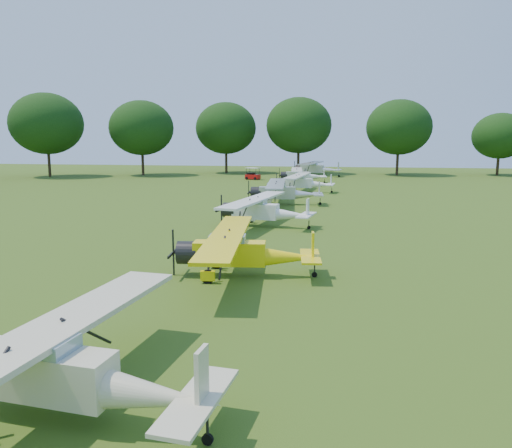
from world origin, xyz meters
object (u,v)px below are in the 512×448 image
(golf_cart, at_px, (252,176))
(aircraft_1, at_px, (63,368))
(aircraft_2, at_px, (241,249))
(aircraft_7, at_px, (316,168))
(aircraft_4, at_px, (283,191))
(aircraft_3, at_px, (262,209))
(aircraft_6, at_px, (301,174))
(aircraft_5, at_px, (303,181))

(golf_cart, bearing_deg, aircraft_1, -64.51)
(aircraft_2, relative_size, aircraft_7, 0.84)
(aircraft_2, relative_size, aircraft_4, 0.94)
(aircraft_3, relative_size, aircraft_4, 0.96)
(aircraft_4, bearing_deg, aircraft_6, 85.08)
(aircraft_4, bearing_deg, aircraft_2, -93.09)
(aircraft_2, xyz_separation_m, golf_cart, (-8.94, 51.60, -0.58))
(aircraft_1, xyz_separation_m, aircraft_2, (1.30, 11.52, 0.01))
(aircraft_1, relative_size, aircraft_5, 0.97)
(aircraft_2, height_order, aircraft_5, aircraft_5)
(aircraft_3, height_order, aircraft_4, aircraft_4)
(aircraft_5, relative_size, aircraft_6, 1.02)
(aircraft_3, distance_m, aircraft_4, 11.69)
(aircraft_2, xyz_separation_m, aircraft_3, (-1.09, 12.35, 0.02))
(aircraft_5, bearing_deg, aircraft_3, -87.39)
(aircraft_3, xyz_separation_m, aircraft_5, (0.84, 22.78, 0.01))
(golf_cart, bearing_deg, aircraft_5, -43.60)
(aircraft_1, xyz_separation_m, aircraft_6, (-0.15, 58.52, 0.01))
(aircraft_2, relative_size, golf_cart, 4.42)
(aircraft_2, xyz_separation_m, aircraft_4, (-1.12, 24.04, 0.08))
(aircraft_5, height_order, aircraft_6, aircraft_5)
(aircraft_3, bearing_deg, golf_cart, 110.20)
(aircraft_2, relative_size, aircraft_3, 0.98)
(aircraft_5, relative_size, golf_cart, 4.54)
(aircraft_5, distance_m, aircraft_6, 11.94)
(aircraft_6, bearing_deg, aircraft_7, 78.99)
(aircraft_1, height_order, aircraft_5, aircraft_5)
(aircraft_6, distance_m, golf_cart, 8.80)
(aircraft_5, xyz_separation_m, aircraft_7, (0.01, 24.76, 0.19))
(aircraft_1, distance_m, aircraft_7, 71.41)
(aircraft_5, distance_m, golf_cart, 18.64)
(aircraft_6, bearing_deg, golf_cart, 142.83)
(aircraft_1, distance_m, aircraft_4, 35.56)
(aircraft_5, bearing_deg, aircraft_4, -89.77)
(aircraft_1, height_order, golf_cart, aircraft_1)
(aircraft_3, bearing_deg, aircraft_2, -76.07)
(aircraft_5, bearing_deg, aircraft_2, -84.87)
(aircraft_3, distance_m, golf_cart, 40.03)
(aircraft_1, relative_size, aircraft_4, 0.93)
(golf_cart, bearing_deg, aircraft_4, -55.56)
(aircraft_4, relative_size, golf_cart, 4.70)
(aircraft_2, xyz_separation_m, aircraft_7, (-0.23, 59.88, 0.23))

